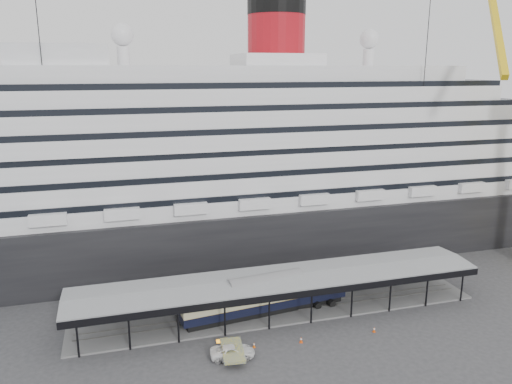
{
  "coord_description": "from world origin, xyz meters",
  "views": [
    {
      "loc": [
        -20.51,
        -54.16,
        32.58
      ],
      "look_at": [
        -2.6,
        8.0,
        16.42
      ],
      "focal_mm": 35.0,
      "sensor_mm": 36.0,
      "label": 1
    }
  ],
  "objects": [
    {
      "name": "traffic_cone_right",
      "position": [
        9.68,
        -3.5,
        0.35
      ],
      "size": [
        0.43,
        0.43,
        0.71
      ],
      "rotation": [
        0.0,
        0.0,
        0.19
      ],
      "color": "#D2490B",
      "rests_on": "ground"
    },
    {
      "name": "traffic_cone_left",
      "position": [
        -5.93,
        -2.73,
        0.33
      ],
      "size": [
        0.39,
        0.39,
        0.67
      ],
      "rotation": [
        0.0,
        0.0,
        0.13
      ],
      "color": "#E15B0C",
      "rests_on": "ground"
    },
    {
      "name": "port_truck",
      "position": [
        -8.89,
        -4.06,
        0.72
      ],
      "size": [
        5.4,
        2.99,
        1.43
      ],
      "primitive_type": "imported",
      "rotation": [
        0.0,
        0.0,
        1.45
      ],
      "color": "white",
      "rests_on": "ground"
    },
    {
      "name": "platform_canopy",
      "position": [
        0.0,
        5.0,
        2.36
      ],
      "size": [
        56.0,
        9.18,
        5.3
      ],
      "color": "slate",
      "rests_on": "ground"
    },
    {
      "name": "traffic_cone_mid",
      "position": [
        -0.12,
        -3.27,
        0.38
      ],
      "size": [
        0.51,
        0.51,
        0.77
      ],
      "rotation": [
        0.0,
        0.0,
        -0.37
      ],
      "color": "#D8460C",
      "rests_on": "ground"
    },
    {
      "name": "pullman_carriage",
      "position": [
        -2.12,
        5.0,
        2.79
      ],
      "size": [
        23.71,
        5.78,
        23.09
      ],
      "rotation": [
        0.0,
        0.0,
        0.12
      ],
      "color": "black",
      "rests_on": "ground"
    },
    {
      "name": "ground",
      "position": [
        0.0,
        0.0,
        0.0
      ],
      "size": [
        200.0,
        200.0,
        0.0
      ],
      "primitive_type": "plane",
      "color": "#333335",
      "rests_on": "ground"
    },
    {
      "name": "cruise_ship",
      "position": [
        0.05,
        32.0,
        18.35
      ],
      "size": [
        130.0,
        30.0,
        43.9
      ],
      "color": "black",
      "rests_on": "ground"
    }
  ]
}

